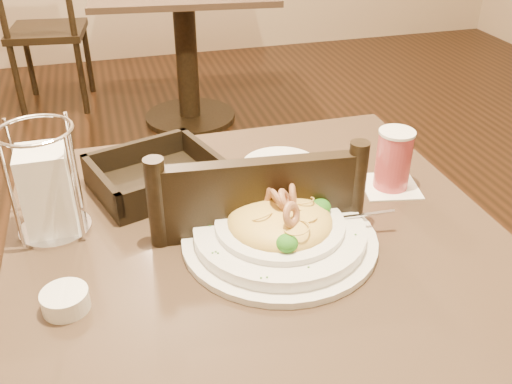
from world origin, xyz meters
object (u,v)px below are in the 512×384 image
object	(u,v)px
pasta_bowl	(280,228)
side_plate	(281,166)
background_table	(185,31)
dining_chair_near	(249,293)
bread_basket	(156,177)
butter_ramekin	(65,300)
dining_chair_far	(44,25)
main_table	(259,329)
drink_glass	(393,160)
napkin_caddy	(47,188)

from	to	relation	value
pasta_bowl	side_plate	world-z (taller)	pasta_bowl
background_table	dining_chair_near	distance (m)	2.13
dining_chair_near	side_plate	world-z (taller)	dining_chair_near
bread_basket	butter_ramekin	bearing A→B (deg)	-118.52
dining_chair_far	bread_basket	world-z (taller)	dining_chair_far
dining_chair_far	pasta_bowl	bearing A→B (deg)	108.70
main_table	dining_chair_near	world-z (taller)	dining_chair_near
main_table	pasta_bowl	xyz separation A→B (m)	(0.03, -0.03, 0.27)
side_plate	butter_ramekin	world-z (taller)	butter_ramekin
main_table	bread_basket	world-z (taller)	bread_basket
background_table	dining_chair_near	world-z (taller)	dining_chair_near
dining_chair_near	pasta_bowl	bearing A→B (deg)	100.06
pasta_bowl	main_table	bearing A→B (deg)	129.58
pasta_bowl	side_plate	distance (m)	0.28
dining_chair_far	side_plate	world-z (taller)	dining_chair_far
drink_glass	bread_basket	size ratio (longest dim) A/B	0.46
dining_chair_far	pasta_bowl	xyz separation A→B (m)	(0.55, -2.69, 0.29)
pasta_bowl	side_plate	size ratio (longest dim) A/B	2.24
background_table	pasta_bowl	world-z (taller)	pasta_bowl
background_table	butter_ramekin	bearing A→B (deg)	-103.51
bread_basket	napkin_caddy	xyz separation A→B (m)	(-0.20, -0.11, 0.07)
main_table	napkin_caddy	size ratio (longest dim) A/B	4.29
pasta_bowl	bread_basket	bearing A→B (deg)	126.17
dining_chair_near	bread_basket	xyz separation A→B (m)	(-0.18, 0.09, 0.29)
side_plate	butter_ramekin	xyz separation A→B (m)	(-0.46, -0.34, 0.01)
background_table	side_plate	xyz separation A→B (m)	(-0.11, -2.02, 0.25)
napkin_caddy	dining_chair_near	bearing A→B (deg)	2.81
dining_chair_far	napkin_caddy	distance (m)	2.57
pasta_bowl	napkin_caddy	bearing A→B (deg)	158.70
main_table	napkin_caddy	distance (m)	0.50
dining_chair_far	side_plate	size ratio (longest dim) A/B	5.34
main_table	napkin_caddy	world-z (taller)	napkin_caddy
napkin_caddy	butter_ramekin	bearing A→B (deg)	-84.79
dining_chair_near	main_table	bearing A→B (deg)	89.26
dining_chair_far	pasta_bowl	world-z (taller)	dining_chair_far
pasta_bowl	butter_ramekin	bearing A→B (deg)	-168.61
main_table	side_plate	xyz separation A→B (m)	(0.12, 0.23, 0.25)
bread_basket	dining_chair_near	bearing A→B (deg)	-26.49
main_table	butter_ramekin	bearing A→B (deg)	-162.31
napkin_caddy	side_plate	world-z (taller)	napkin_caddy
background_table	dining_chair_far	xyz separation A→B (m)	(-0.75, 0.41, -0.02)
main_table	pasta_bowl	bearing A→B (deg)	-50.42
main_table	napkin_caddy	bearing A→B (deg)	161.97
dining_chair_near	napkin_caddy	distance (m)	0.52
drink_glass	side_plate	distance (m)	0.25
butter_ramekin	background_table	bearing A→B (deg)	76.49
background_table	butter_ramekin	xyz separation A→B (m)	(-0.57, -2.36, 0.26)
bread_basket	main_table	bearing A→B (deg)	-54.38
side_plate	dining_chair_near	bearing A→B (deg)	-137.25
bread_basket	napkin_caddy	distance (m)	0.24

